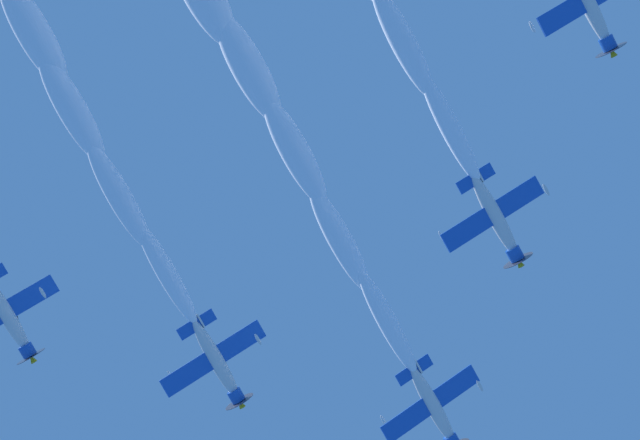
# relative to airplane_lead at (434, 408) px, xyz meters

# --- Properties ---
(airplane_lead) EXTENTS (7.18, 6.91, 3.66)m
(airplane_lead) POSITION_rel_airplane_lead_xyz_m (0.00, 0.00, 0.00)
(airplane_lead) COLOR silver
(airplane_left_wingman) EXTENTS (7.17, 6.92, 3.59)m
(airplane_left_wingman) POSITION_rel_airplane_lead_xyz_m (0.60, -15.70, 0.62)
(airplane_left_wingman) COLOR silver
(airplane_right_wingman) EXTENTS (7.18, 6.98, 3.36)m
(airplane_right_wingman) POSITION_rel_airplane_lead_xyz_m (14.26, 1.59, -1.29)
(airplane_right_wingman) COLOR silver
(airplane_outer_left) EXTENTS (7.17, 6.91, 3.74)m
(airplane_outer_left) POSITION_rel_airplane_lead_xyz_m (1.41, -30.83, 0.76)
(airplane_outer_left) COLOR silver
(airplane_outer_right) EXTENTS (7.15, 6.90, 3.97)m
(airplane_outer_right) POSITION_rel_airplane_lead_xyz_m (29.28, 5.00, -1.42)
(airplane_outer_right) COLOR silver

